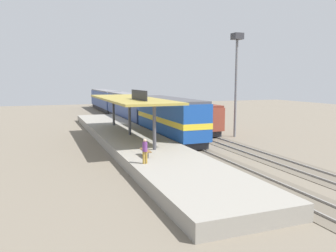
% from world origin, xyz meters
% --- Properties ---
extents(ground_plane, '(120.00, 120.00, 0.00)m').
position_xyz_m(ground_plane, '(2.00, 0.00, 0.00)').
color(ground_plane, '#706656').
extents(track_near, '(3.20, 110.00, 0.16)m').
position_xyz_m(track_near, '(0.00, 0.00, 0.03)').
color(track_near, '#5F5649').
rests_on(track_near, ground).
extents(track_far, '(3.20, 110.00, 0.16)m').
position_xyz_m(track_far, '(4.60, 0.00, 0.03)').
color(track_far, '#5F5649').
rests_on(track_far, ground).
extents(platform, '(6.00, 44.00, 0.90)m').
position_xyz_m(platform, '(-4.60, 0.00, 0.45)').
color(platform, gray).
rests_on(platform, ground).
extents(station_canopy, '(5.20, 18.00, 4.70)m').
position_xyz_m(station_canopy, '(-4.60, -0.09, 4.53)').
color(station_canopy, '#47474C').
rests_on(station_canopy, platform).
extents(platform_bench, '(0.44, 1.70, 0.50)m').
position_xyz_m(platform_bench, '(-6.00, -10.06, 1.34)').
color(platform_bench, '#333338').
rests_on(platform_bench, platform).
extents(locomotive, '(2.93, 14.43, 4.44)m').
position_xyz_m(locomotive, '(0.00, 0.57, 2.41)').
color(locomotive, '#28282D').
rests_on(locomotive, track_near).
extents(passenger_carriage_front, '(2.90, 20.00, 4.24)m').
position_xyz_m(passenger_carriage_front, '(0.00, 18.57, 2.31)').
color(passenger_carriage_front, '#28282D').
rests_on(passenger_carriage_front, track_near).
extents(passenger_carriage_rear, '(2.90, 20.00, 4.24)m').
position_xyz_m(passenger_carriage_rear, '(0.00, 39.37, 2.31)').
color(passenger_carriage_rear, '#28282D').
rests_on(passenger_carriage_rear, track_near).
extents(freight_car, '(2.80, 12.00, 3.54)m').
position_xyz_m(freight_car, '(4.60, 4.96, 1.97)').
color(freight_car, '#28282D').
rests_on(freight_car, track_far).
extents(light_mast, '(1.10, 1.10, 11.70)m').
position_xyz_m(light_mast, '(7.80, -0.25, 8.40)').
color(light_mast, slate).
rests_on(light_mast, ground).
extents(person_waiting, '(0.34, 0.34, 1.71)m').
position_xyz_m(person_waiting, '(-6.67, -12.13, 1.85)').
color(person_waiting, olive).
rests_on(person_waiting, platform).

